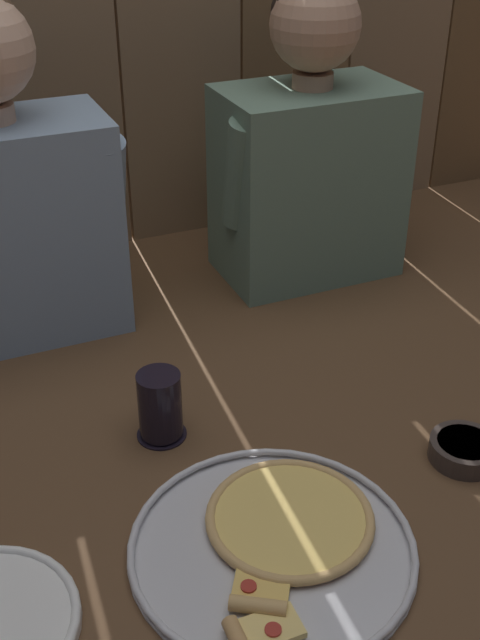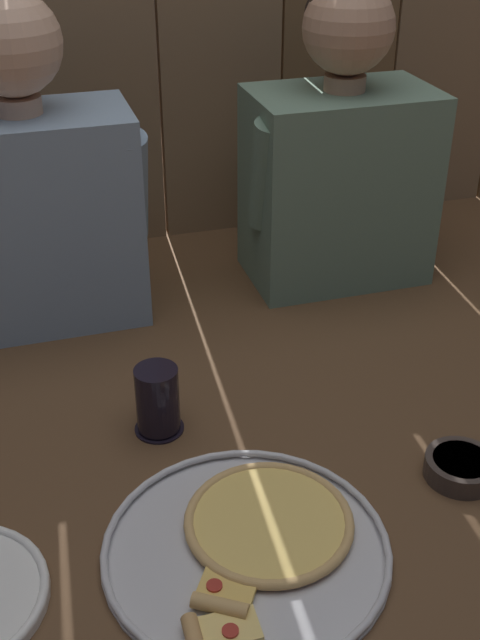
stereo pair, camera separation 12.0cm
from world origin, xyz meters
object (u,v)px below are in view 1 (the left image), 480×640
dipping_bowl (464,449)px  drinking_glass (160,406)px  pizza_tray (278,539)px  diner_left (4,193)px  diner_right (310,150)px

dipping_bowl → drinking_glass: bearing=149.7°
pizza_tray → dipping_bowl: bearing=7.3°
diner_left → diner_right: diner_left is taller
pizza_tray → diner_left: bearing=106.5°
diner_right → diner_left: bearing=180.0°
pizza_tray → diner_right: (0.40, 0.69, 0.26)m
diner_left → diner_right: (0.60, -0.00, -0.01)m
diner_left → diner_right: bearing=-0.0°
dipping_bowl → diner_right: bearing=84.1°
drinking_glass → dipping_bowl: 0.46m
dipping_bowl → diner_left: bearing=129.5°
pizza_tray → diner_left: (-0.20, 0.69, 0.26)m
pizza_tray → dipping_bowl: size_ratio=3.60×
diner_right → drinking_glass: bearing=-138.2°
drinking_glass → diner_right: 0.66m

